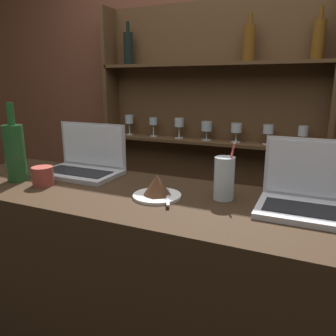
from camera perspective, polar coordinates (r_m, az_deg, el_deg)
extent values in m
cube|color=black|center=(1.45, -3.15, -25.30)|extent=(1.75, 0.52, 1.08)
cube|color=brown|center=(2.27, 11.16, 11.19)|extent=(7.00, 0.06, 2.70)
cube|color=brown|center=(2.56, -9.40, 3.53)|extent=(0.03, 0.18, 1.98)
cube|color=brown|center=(2.14, 25.79, 0.15)|extent=(0.03, 0.18, 1.98)
cube|color=brown|center=(2.32, 7.23, 2.48)|extent=(1.51, 0.02, 1.98)
cube|color=brown|center=(2.36, 6.32, -7.38)|extent=(1.47, 0.18, 0.02)
cube|color=brown|center=(2.22, 6.68, 4.58)|extent=(1.47, 0.18, 0.02)
cube|color=brown|center=(2.19, 7.07, 17.45)|extent=(1.47, 0.18, 0.02)
cylinder|color=silver|center=(2.47, -6.69, 5.85)|extent=(0.06, 0.06, 0.01)
cylinder|color=silver|center=(2.46, -6.72, 6.82)|extent=(0.01, 0.01, 0.08)
cylinder|color=silver|center=(2.45, -6.77, 8.46)|extent=(0.06, 0.06, 0.06)
cylinder|color=silver|center=(2.37, -2.54, 5.59)|extent=(0.05, 0.05, 0.01)
cylinder|color=silver|center=(2.36, -2.56, 6.61)|extent=(0.01, 0.01, 0.08)
cylinder|color=silver|center=(2.36, -2.57, 8.18)|extent=(0.06, 0.06, 0.05)
cylinder|color=silver|center=(2.29, 1.92, 5.28)|extent=(0.06, 0.06, 0.01)
cylinder|color=silver|center=(2.28, 1.93, 6.28)|extent=(0.01, 0.01, 0.07)
cylinder|color=silver|center=(2.27, 1.95, 7.96)|extent=(0.06, 0.06, 0.06)
cylinder|color=silver|center=(2.22, 6.69, 4.91)|extent=(0.06, 0.06, 0.01)
cylinder|color=silver|center=(2.22, 6.71, 5.72)|extent=(0.01, 0.01, 0.06)
cylinder|color=silver|center=(2.21, 6.76, 7.27)|extent=(0.07, 0.07, 0.06)
cylinder|color=silver|center=(2.17, 11.70, 4.49)|extent=(0.06, 0.06, 0.01)
cylinder|color=silver|center=(2.17, 11.75, 5.33)|extent=(0.01, 0.01, 0.06)
cylinder|color=silver|center=(2.16, 11.83, 6.88)|extent=(0.07, 0.07, 0.06)
cylinder|color=silver|center=(2.14, 16.91, 4.01)|extent=(0.06, 0.06, 0.01)
cylinder|color=silver|center=(2.13, 16.98, 4.93)|extent=(0.01, 0.01, 0.06)
cylinder|color=silver|center=(2.12, 17.09, 6.50)|extent=(0.06, 0.06, 0.06)
cylinder|color=silver|center=(2.12, 22.23, 3.49)|extent=(0.05, 0.05, 0.01)
cylinder|color=silver|center=(2.12, 22.32, 4.38)|extent=(0.01, 0.01, 0.06)
cylinder|color=silver|center=(2.11, 22.47, 5.99)|extent=(0.06, 0.06, 0.06)
cylinder|color=brown|center=(2.14, 13.93, 20.25)|extent=(0.07, 0.07, 0.20)
cylinder|color=brown|center=(2.16, 14.17, 23.84)|extent=(0.03, 0.03, 0.07)
cylinder|color=black|center=(2.44, -6.90, 19.88)|extent=(0.07, 0.07, 0.21)
cylinder|color=black|center=(2.46, -7.01, 23.17)|extent=(0.02, 0.02, 0.07)
cylinder|color=brown|center=(2.10, 24.72, 19.55)|extent=(0.07, 0.07, 0.21)
cylinder|color=brown|center=(2.12, 25.14, 23.22)|extent=(0.02, 0.02, 0.07)
cube|color=#ADADB2|center=(1.47, -15.18, -0.89)|extent=(0.35, 0.21, 0.02)
cube|color=black|center=(1.46, -15.47, -0.59)|extent=(0.29, 0.12, 0.00)
cube|color=#ADADB2|center=(1.53, -12.97, 3.96)|extent=(0.35, 0.00, 0.20)
cube|color=white|center=(1.53, -13.03, 3.95)|extent=(0.32, 0.01, 0.18)
cube|color=silver|center=(1.09, 23.07, -6.95)|extent=(0.30, 0.22, 0.02)
cube|color=black|center=(1.08, 23.10, -6.62)|extent=(0.25, 0.12, 0.00)
cube|color=silver|center=(1.16, 23.76, -0.10)|extent=(0.30, 0.00, 0.20)
cube|color=white|center=(1.16, 23.76, -0.13)|extent=(0.27, 0.01, 0.18)
cylinder|color=white|center=(1.15, -1.92, -4.87)|extent=(0.17, 0.17, 0.01)
cone|color=#51301C|center=(1.14, -1.94, -2.94)|extent=(0.10, 0.10, 0.07)
cube|color=#B7B7BC|center=(1.12, -0.05, -5.03)|extent=(0.08, 0.16, 0.00)
cylinder|color=silver|center=(1.13, 9.74, -1.79)|extent=(0.07, 0.07, 0.15)
cylinder|color=#E04C47|center=(1.12, 10.40, -0.62)|extent=(0.04, 0.01, 0.20)
cylinder|color=#1E4C23|center=(1.46, -25.10, 2.33)|extent=(0.08, 0.08, 0.23)
cylinder|color=#1E4C23|center=(1.44, -25.77, 8.51)|extent=(0.03, 0.03, 0.09)
cylinder|color=#993D33|center=(1.37, -20.96, -1.32)|extent=(0.08, 0.08, 0.07)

